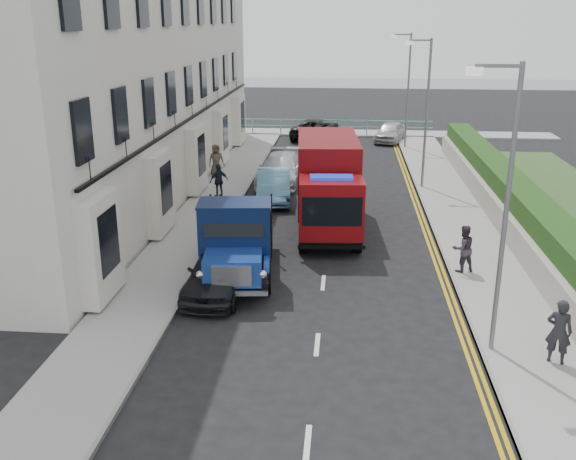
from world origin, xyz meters
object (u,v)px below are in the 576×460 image
object	(u,v)px
parked_car_front	(219,271)
bedford_lorry	(236,246)
lamp_mid	(425,105)
red_lorry	(328,183)
lamp_far	(406,84)
lamp_near	(502,197)
pedestrian_east_near	(559,331)

from	to	relation	value
parked_car_front	bedford_lorry	bearing A→B (deg)	69.68
lamp_mid	red_lorry	xyz separation A→B (m)	(-4.24, -6.54, -2.15)
lamp_far	red_lorry	xyz separation A→B (m)	(-4.24, -16.54, -2.15)
bedford_lorry	red_lorry	size ratio (longest dim) A/B	0.84
lamp_near	parked_car_front	size ratio (longest dim) A/B	1.73
parked_car_front	lamp_far	bearing A→B (deg)	75.46
lamp_near	parked_car_front	world-z (taller)	lamp_near
bedford_lorry	parked_car_front	distance (m)	1.08
red_lorry	pedestrian_east_near	world-z (taller)	red_lorry
lamp_mid	pedestrian_east_near	bearing A→B (deg)	-84.86
lamp_far	pedestrian_east_near	xyz separation A→B (m)	(1.49, -26.55, -3.07)
lamp_far	bedford_lorry	size ratio (longest dim) A/B	1.23
lamp_mid	parked_car_front	size ratio (longest dim) A/B	1.73
lamp_far	red_lorry	bearing A→B (deg)	-104.37
red_lorry	pedestrian_east_near	size ratio (longest dim) A/B	4.22
lamp_far	parked_car_front	world-z (taller)	lamp_far
lamp_near	pedestrian_east_near	xyz separation A→B (m)	(1.49, -0.55, -3.07)
lamp_near	lamp_far	xyz separation A→B (m)	(0.00, 26.00, 0.00)
lamp_mid	lamp_far	size ratio (longest dim) A/B	1.00
red_lorry	parked_car_front	bearing A→B (deg)	-119.14
bedford_lorry	pedestrian_east_near	size ratio (longest dim) A/B	3.53
red_lorry	lamp_mid	bearing A→B (deg)	53.03
lamp_far	parked_car_front	distance (m)	24.35
bedford_lorry	pedestrian_east_near	xyz separation A→B (m)	(8.38, -4.42, -0.27)
red_lorry	pedestrian_east_near	xyz separation A→B (m)	(5.73, -10.01, -0.93)
lamp_mid	parked_car_front	distance (m)	15.26
bedford_lorry	pedestrian_east_near	distance (m)	9.48
lamp_near	parked_car_front	xyz separation A→B (m)	(-7.27, 3.00, -3.31)
lamp_near	pedestrian_east_near	distance (m)	3.46
lamp_far	pedestrian_east_near	distance (m)	26.77
lamp_mid	red_lorry	distance (m)	8.08
lamp_near	parked_car_front	distance (m)	8.53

